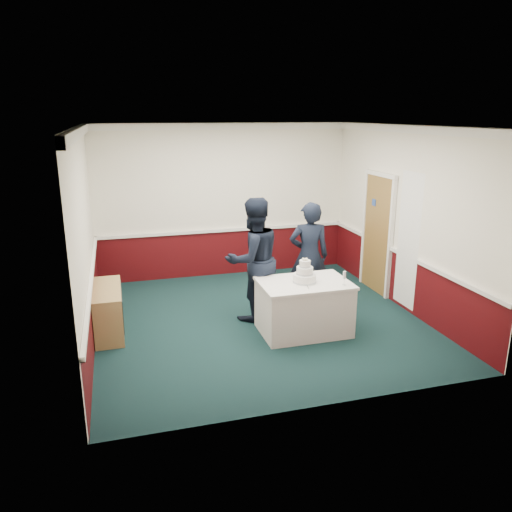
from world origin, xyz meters
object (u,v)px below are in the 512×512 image
object	(u,v)px
cake_knife	(308,286)
champagne_flute	(344,276)
sideboard	(109,310)
wedding_cake	(305,275)
cake_table	(304,307)
person_man	(253,260)
person_woman	(309,256)

from	to	relation	value
cake_knife	champagne_flute	size ratio (longest dim) A/B	1.07
sideboard	wedding_cake	bearing A→B (deg)	-15.37
wedding_cake	cake_table	bearing A→B (deg)	-90.00
cake_table	person_man	distance (m)	1.09
person_man	champagne_flute	bearing A→B (deg)	121.59
cake_table	wedding_cake	size ratio (longest dim) A/B	3.63
person_woman	person_man	bearing A→B (deg)	23.62
sideboard	cake_table	bearing A→B (deg)	-15.37
cake_table	sideboard	bearing A→B (deg)	164.63
person_man	cake_knife	bearing A→B (deg)	105.22
wedding_cake	cake_knife	size ratio (longest dim) A/B	1.65
cake_table	person_woman	world-z (taller)	person_woman
sideboard	cake_table	world-z (taller)	cake_table
cake_knife	sideboard	bearing A→B (deg)	173.50
cake_table	person_woman	xyz separation A→B (m)	(0.43, 0.91, 0.50)
sideboard	person_man	bearing A→B (deg)	-1.29
champagne_flute	person_woman	distance (m)	1.19
sideboard	person_man	size ratio (longest dim) A/B	0.62
wedding_cake	person_man	bearing A→B (deg)	128.76
person_man	cake_table	bearing A→B (deg)	113.20
sideboard	person_woman	bearing A→B (deg)	2.49
champagne_flute	cake_table	bearing A→B (deg)	150.75
person_man	person_woman	size ratio (longest dim) A/B	1.08
sideboard	champagne_flute	xyz separation A→B (m)	(3.30, -1.05, 0.58)
sideboard	person_woman	distance (m)	3.28
cake_table	cake_knife	xyz separation A→B (m)	(-0.03, -0.20, 0.39)
sideboard	wedding_cake	xyz separation A→B (m)	(2.80, -0.77, 0.55)
sideboard	person_man	xyz separation A→B (m)	(2.22, -0.05, 0.62)
person_man	sideboard	bearing A→B (deg)	-16.84
sideboard	person_man	distance (m)	2.31
person_man	wedding_cake	bearing A→B (deg)	113.20
cake_table	person_woman	distance (m)	1.12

